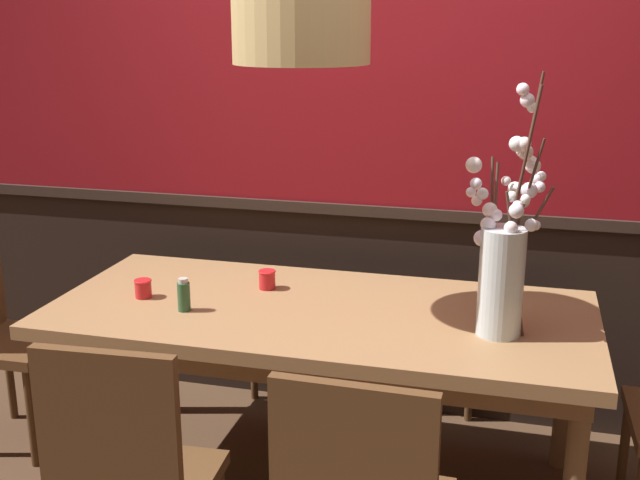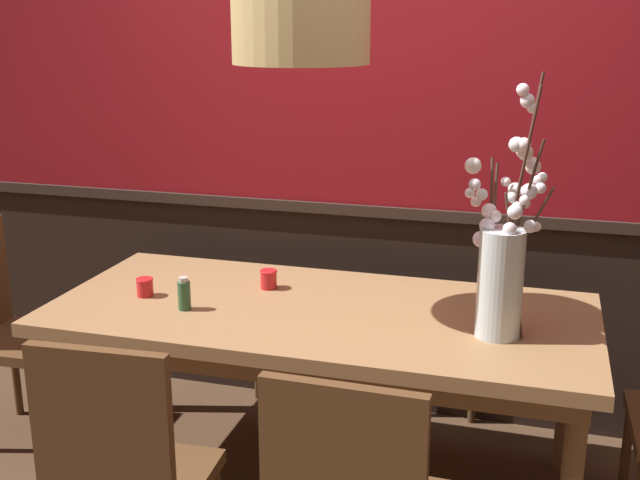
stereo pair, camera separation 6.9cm
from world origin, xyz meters
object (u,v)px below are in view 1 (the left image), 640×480
at_px(candle_holder_nearer_edge, 143,288).
at_px(condiment_bottle, 184,295).
at_px(chair_far_side_left, 304,282).
at_px(candle_holder_nearer_center, 267,279).
at_px(dining_table, 320,328).
at_px(vase_with_blossoms, 503,263).
at_px(chair_near_side_left, 129,473).
at_px(chair_far_side_right, 436,297).
at_px(pendant_lamp, 301,30).

height_order(candle_holder_nearer_edge, condiment_bottle, condiment_bottle).
bearing_deg(chair_far_side_left, candle_holder_nearer_center, -85.52).
xyz_separation_m(dining_table, candle_holder_nearer_edge, (-0.70, -0.06, 0.12)).
xyz_separation_m(candle_holder_nearer_center, condiment_bottle, (-0.22, -0.32, 0.02)).
distance_m(vase_with_blossoms, condiment_bottle, 1.17).
distance_m(dining_table, vase_with_blossoms, 0.75).
distance_m(chair_near_side_left, candle_holder_nearer_edge, 0.95).
relative_size(vase_with_blossoms, candle_holder_nearer_edge, 12.24).
bearing_deg(candle_holder_nearer_center, chair_far_side_left, 94.48).
bearing_deg(chair_near_side_left, dining_table, 69.36).
bearing_deg(chair_far_side_left, dining_table, -70.28).
distance_m(chair_far_side_right, vase_with_blossoms, 1.12).
height_order(candle_holder_nearer_center, pendant_lamp, pendant_lamp).
xyz_separation_m(chair_near_side_left, candle_holder_nearer_edge, (-0.36, 0.84, 0.26)).
distance_m(chair_far_side_left, candle_holder_nearer_center, 0.79).
height_order(chair_far_side_left, chair_far_side_right, chair_far_side_left).
distance_m(candle_holder_nearer_center, condiment_bottle, 0.39).
bearing_deg(candle_holder_nearer_edge, pendant_lamp, 0.28).
height_order(candle_holder_nearer_edge, pendant_lamp, pendant_lamp).
height_order(chair_far_side_left, candle_holder_nearer_edge, chair_far_side_left).
relative_size(chair_far_side_left, vase_with_blossoms, 1.08).
bearing_deg(candle_holder_nearer_edge, condiment_bottle, -23.38).
xyz_separation_m(vase_with_blossoms, condiment_bottle, (-1.15, -0.09, -0.19)).
distance_m(dining_table, pendant_lamp, 1.11).
bearing_deg(condiment_bottle, pendant_lamp, 12.48).
distance_m(chair_far_side_left, pendant_lamp, 1.59).
height_order(chair_far_side_left, vase_with_blossoms, vase_with_blossoms).
relative_size(chair_far_side_right, vase_with_blossoms, 1.02).
xyz_separation_m(chair_far_side_left, pendant_lamp, (0.27, -0.96, 1.24)).
bearing_deg(chair_near_side_left, candle_holder_nearer_center, 85.96).
distance_m(candle_holder_nearer_edge, condiment_bottle, 0.24).
relative_size(chair_far_side_left, candle_holder_nearer_center, 12.49).
height_order(dining_table, candle_holder_nearer_edge, candle_holder_nearer_edge).
bearing_deg(candle_holder_nearer_center, chair_far_side_right, 49.97).
bearing_deg(dining_table, candle_holder_nearer_edge, -174.74).
distance_m(condiment_bottle, pendant_lamp, 1.06).
bearing_deg(chair_far_side_right, candle_holder_nearer_center, -130.03).
relative_size(dining_table, chair_near_side_left, 2.13).
bearing_deg(dining_table, chair_far_side_right, 68.68).
relative_size(candle_holder_nearer_center, candle_holder_nearer_edge, 1.05).
relative_size(dining_table, candle_holder_nearer_edge, 28.06).
bearing_deg(dining_table, pendant_lamp, -128.90).
bearing_deg(condiment_bottle, chair_far_side_left, 81.19).
xyz_separation_m(candle_holder_nearer_center, candle_holder_nearer_edge, (-0.44, -0.22, -0.00)).
relative_size(chair_near_side_left, condiment_bottle, 7.55).
xyz_separation_m(chair_far_side_right, condiment_bottle, (-0.83, -1.04, 0.29)).
relative_size(dining_table, vase_with_blossoms, 2.29).
relative_size(chair_near_side_left, chair_far_side_left, 1.00).
height_order(chair_near_side_left, chair_far_side_right, chair_near_side_left).
bearing_deg(dining_table, chair_far_side_left, 109.72).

